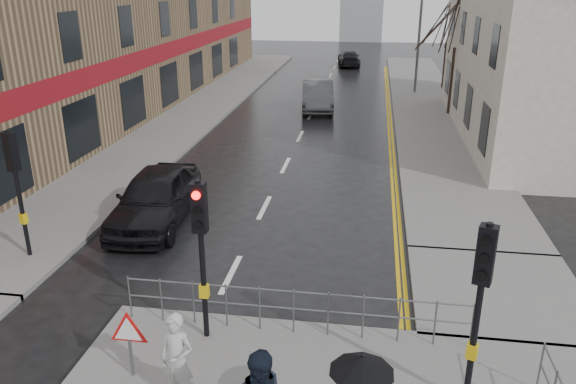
% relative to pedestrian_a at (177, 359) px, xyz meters
% --- Properties ---
extents(ground, '(120.00, 120.00, 0.00)m').
position_rel_pedestrian_a_xyz_m(ground, '(-0.28, 1.70, -0.99)').
color(ground, black).
rests_on(ground, ground).
extents(left_pavement, '(4.00, 44.00, 0.14)m').
position_rel_pedestrian_a_xyz_m(left_pavement, '(-6.78, 24.70, -0.92)').
color(left_pavement, '#605E5B').
rests_on(left_pavement, ground).
extents(right_pavement, '(4.00, 40.00, 0.14)m').
position_rel_pedestrian_a_xyz_m(right_pavement, '(6.22, 26.70, -0.92)').
color(right_pavement, '#605E5B').
rests_on(right_pavement, ground).
extents(pavement_bridge_right, '(4.00, 4.20, 0.14)m').
position_rel_pedestrian_a_xyz_m(pavement_bridge_right, '(6.22, 4.70, -0.92)').
color(pavement_bridge_right, '#605E5B').
rests_on(pavement_bridge_right, ground).
extents(building_left_terrace, '(8.00, 42.00, 10.00)m').
position_rel_pedestrian_a_xyz_m(building_left_terrace, '(-12.28, 23.70, 4.01)').
color(building_left_terrace, '#836A4C').
rests_on(building_left_terrace, ground).
extents(building_right_cream, '(9.00, 16.40, 10.10)m').
position_rel_pedestrian_a_xyz_m(building_right_cream, '(11.72, 19.70, 3.79)').
color(building_right_cream, beige).
rests_on(building_right_cream, ground).
extents(traffic_signal_near_left, '(0.28, 0.27, 3.40)m').
position_rel_pedestrian_a_xyz_m(traffic_signal_near_left, '(-0.08, 1.90, 1.47)').
color(traffic_signal_near_left, black).
rests_on(traffic_signal_near_left, near_pavement).
extents(traffic_signal_near_right, '(0.34, 0.33, 3.40)m').
position_rel_pedestrian_a_xyz_m(traffic_signal_near_right, '(4.92, 0.70, 1.47)').
color(traffic_signal_near_right, black).
rests_on(traffic_signal_near_right, near_pavement).
extents(traffic_signal_far_left, '(0.34, 0.33, 3.40)m').
position_rel_pedestrian_a_xyz_m(traffic_signal_far_left, '(-5.78, 4.70, 1.47)').
color(traffic_signal_far_left, black).
rests_on(traffic_signal_far_left, left_pavement).
extents(guard_railing_front, '(7.14, 0.04, 1.00)m').
position_rel_pedestrian_a_xyz_m(guard_railing_front, '(1.67, 2.30, -0.13)').
color(guard_railing_front, '#595B5E').
rests_on(guard_railing_front, near_pavement).
extents(warning_sign, '(0.80, 0.07, 1.35)m').
position_rel_pedestrian_a_xyz_m(warning_sign, '(-1.08, 0.49, 0.05)').
color(warning_sign, '#595B5E').
rests_on(warning_sign, near_pavement).
extents(street_lamp, '(1.83, 0.25, 8.00)m').
position_rel_pedestrian_a_xyz_m(street_lamp, '(5.54, 29.70, 3.72)').
color(street_lamp, '#595B5E').
rests_on(street_lamp, right_pavement).
extents(tree_near, '(2.40, 2.40, 6.58)m').
position_rel_pedestrian_a_xyz_m(tree_near, '(7.22, 23.70, 4.15)').
color(tree_near, black).
rests_on(tree_near, right_pavement).
extents(tree_far, '(2.40, 2.40, 5.64)m').
position_rel_pedestrian_a_xyz_m(tree_far, '(7.72, 31.70, 3.43)').
color(tree_far, black).
rests_on(tree_far, right_pavement).
extents(pedestrian_a, '(0.69, 0.52, 1.70)m').
position_rel_pedestrian_a_xyz_m(pedestrian_a, '(0.00, 0.00, 0.00)').
color(pedestrian_a, '#B5B6B2').
rests_on(pedestrian_a, near_pavement).
extents(car_parked, '(2.22, 4.97, 1.66)m').
position_rel_pedestrian_a_xyz_m(car_parked, '(-3.30, 7.51, -0.16)').
color(car_parked, black).
rests_on(car_parked, ground).
extents(car_mid, '(2.27, 5.09, 1.62)m').
position_rel_pedestrian_a_xyz_m(car_mid, '(-0.06, 24.18, -0.18)').
color(car_mid, '#494B4F').
rests_on(car_mid, ground).
extents(car_far, '(2.24, 4.54, 1.27)m').
position_rel_pedestrian_a_xyz_m(car_far, '(0.86, 41.53, -0.35)').
color(car_far, black).
rests_on(car_far, ground).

